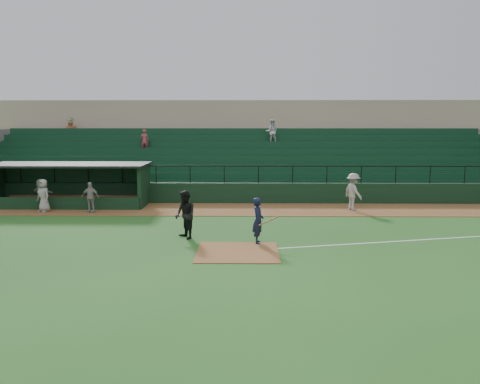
{
  "coord_description": "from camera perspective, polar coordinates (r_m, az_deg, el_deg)",
  "views": [
    {
      "loc": [
        0.35,
        -18.92,
        4.78
      ],
      "look_at": [
        0.0,
        5.0,
        1.4
      ],
      "focal_mm": 37.49,
      "sensor_mm": 36.0,
      "label": 1
    }
  ],
  "objects": [
    {
      "name": "dugout_player_a",
      "position": [
        27.42,
        -16.68,
        -0.57
      ],
      "size": [
        0.98,
        0.48,
        1.62
      ],
      "primitive_type": "imported",
      "rotation": [
        0.0,
        0.0,
        -0.09
      ],
      "color": "#9D9793",
      "rests_on": "warning_track"
    },
    {
      "name": "warning_track",
      "position": [
        27.34,
        0.09,
        -1.99
      ],
      "size": [
        40.0,
        4.0,
        0.03
      ],
      "primitive_type": "cube",
      "color": "brown",
      "rests_on": "ground"
    },
    {
      "name": "runner",
      "position": [
        27.63,
        12.76,
        0.04
      ],
      "size": [
        1.23,
        1.49,
        2.0
      ],
      "primitive_type": "imported",
      "rotation": [
        0.0,
        0.0,
        2.02
      ],
      "color": "#A39D98",
      "rests_on": "warning_track"
    },
    {
      "name": "dugout_player_b",
      "position": [
        28.44,
        -21.46,
        -0.36
      ],
      "size": [
        1.01,
        0.92,
        1.74
      ],
      "primitive_type": "imported",
      "rotation": [
        0.0,
        0.0,
        -0.57
      ],
      "color": "#9D9993",
      "rests_on": "warning_track"
    },
    {
      "name": "batter_at_plate",
      "position": [
        19.67,
        2.07,
        -3.29
      ],
      "size": [
        1.02,
        0.7,
        1.83
      ],
      "color": "black",
      "rests_on": "ground"
    },
    {
      "name": "dugout_player_c",
      "position": [
        29.79,
        -21.7,
        -0.12
      ],
      "size": [
        1.54,
        1.19,
        1.63
      ],
      "primitive_type": "imported",
      "rotation": [
        0.0,
        0.0,
        2.6
      ],
      "color": "#A19B96",
      "rests_on": "warning_track"
    },
    {
      "name": "dugout",
      "position": [
        30.42,
        -18.57,
        1.11
      ],
      "size": [
        8.9,
        3.2,
        2.42
      ],
      "color": "black",
      "rests_on": "ground"
    },
    {
      "name": "foul_line",
      "position": [
        22.05,
        21.2,
        -5.02
      ],
      "size": [
        17.49,
        4.44,
        0.01
      ],
      "primitive_type": "cube",
      "rotation": [
        0.0,
        0.0,
        0.24
      ],
      "color": "white",
      "rests_on": "ground"
    },
    {
      "name": "home_plate_dirt",
      "position": [
        18.55,
        -0.27,
        -6.85
      ],
      "size": [
        3.0,
        3.0,
        0.03
      ],
      "primitive_type": "cube",
      "color": "brown",
      "rests_on": "ground"
    },
    {
      "name": "stadium_structure",
      "position": [
        35.47,
        0.27,
        4.04
      ],
      "size": [
        38.0,
        13.08,
        6.4
      ],
      "color": "black",
      "rests_on": "ground"
    },
    {
      "name": "umpire",
      "position": [
        20.62,
        -6.26,
        -2.6
      ],
      "size": [
        1.15,
        1.22,
        1.98
      ],
      "primitive_type": "imported",
      "rotation": [
        0.0,
        0.0,
        -1.01
      ],
      "color": "black",
      "rests_on": "ground"
    },
    {
      "name": "ground",
      "position": [
        19.52,
        -0.21,
        -6.13
      ],
      "size": [
        90.0,
        90.0,
        0.0
      ],
      "primitive_type": "plane",
      "color": "#20531A",
      "rests_on": "ground"
    }
  ]
}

